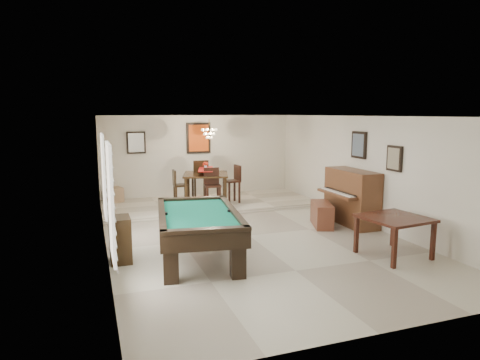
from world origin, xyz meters
TOP-DOWN VIEW (x-y plane):
  - ground_plane at (0.00, 0.00)m, footprint 6.00×9.00m
  - wall_back at (0.00, 4.50)m, footprint 6.00×0.04m
  - wall_front at (0.00, -4.50)m, footprint 6.00×0.04m
  - wall_left at (-3.00, 0.00)m, footprint 0.04×9.00m
  - wall_right at (3.00, 0.00)m, footprint 0.04×9.00m
  - ceiling at (0.00, 0.00)m, footprint 6.00×9.00m
  - dining_step at (0.00, 3.25)m, footprint 6.00×2.50m
  - window_left_front at (-2.97, -2.20)m, footprint 0.06×1.00m
  - window_left_rear at (-2.97, 0.60)m, footprint 0.06×1.00m
  - pool_table at (-1.42, -1.10)m, footprint 1.76×2.77m
  - square_table at (2.07, -2.18)m, footprint 1.22×1.22m
  - upright_piano at (2.54, 0.12)m, footprint 0.89×1.59m
  - piano_bench at (1.92, 0.19)m, footprint 0.71×1.08m
  - apothecary_chest at (-2.78, -0.77)m, footprint 0.37×0.55m
  - dining_table at (-0.19, 2.92)m, footprint 1.50×1.50m
  - flower_vase at (-0.19, 2.92)m, footprint 0.13×0.13m
  - dining_chair_south at (-0.19, 2.25)m, footprint 0.45×0.45m
  - dining_chair_north at (-0.20, 3.62)m, footprint 0.46×0.46m
  - dining_chair_west at (-0.91, 2.93)m, footprint 0.39×0.39m
  - dining_chair_east at (0.58, 2.94)m, footprint 0.44×0.44m
  - corner_bench at (-2.58, 4.19)m, footprint 0.49×0.55m
  - chandelier at (0.00, 3.20)m, footprint 0.44×0.44m
  - back_painting at (0.00, 4.46)m, footprint 0.75×0.06m
  - back_mirror at (-1.90, 4.46)m, footprint 0.55×0.06m
  - right_picture_upper at (2.96, 0.30)m, footprint 0.06×0.55m
  - right_picture_lower at (2.96, -1.00)m, footprint 0.06×0.45m

SIDE VIEW (x-z plane):
  - ground_plane at x=0.00m, z-range -0.02..0.00m
  - dining_step at x=0.00m, z-range 0.00..0.12m
  - piano_bench at x=1.92m, z-range 0.00..0.56m
  - corner_bench at x=-2.58m, z-range 0.12..0.54m
  - square_table at x=2.07m, z-range 0.00..0.76m
  - apothecary_chest at x=-2.78m, z-range 0.00..0.83m
  - pool_table at x=-1.42m, z-range 0.00..0.87m
  - dining_table at x=-0.19m, z-range 0.12..1.12m
  - dining_chair_west at x=-0.91m, z-range 0.12..1.13m
  - dining_chair_east at x=0.58m, z-range 0.12..1.20m
  - upright_piano at x=2.54m, z-range 0.00..1.32m
  - dining_chair_south at x=-0.19m, z-range 0.12..1.23m
  - dining_chair_north at x=-0.20m, z-range 0.12..1.31m
  - flower_vase at x=-0.19m, z-range 1.12..1.33m
  - wall_back at x=0.00m, z-range 0.00..2.60m
  - wall_front at x=0.00m, z-range 0.00..2.60m
  - wall_left at x=-3.00m, z-range 0.00..2.60m
  - wall_right at x=3.00m, z-range 0.00..2.60m
  - window_left_front at x=-2.97m, z-range 0.55..2.25m
  - window_left_rear at x=-2.97m, z-range 0.55..2.25m
  - right_picture_lower at x=2.96m, z-range 1.42..1.98m
  - back_mirror at x=-1.90m, z-range 1.48..2.12m
  - back_painting at x=0.00m, z-range 1.42..2.38m
  - right_picture_upper at x=2.96m, z-range 1.57..2.23m
  - chandelier at x=0.00m, z-range 1.90..2.50m
  - ceiling at x=0.00m, z-range 2.58..2.62m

